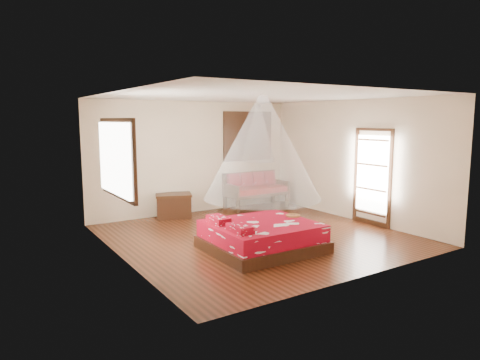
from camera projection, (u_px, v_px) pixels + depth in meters
The scene contains 10 objects.
room at pixel (257, 167), 8.51m from camera, with size 5.54×5.54×2.84m.
bed at pixel (261, 236), 7.74m from camera, with size 1.94×1.76×0.63m.
daybed at pixel (255, 188), 11.47m from camera, with size 1.70×0.76×0.94m.
storage_chest at pixel (174, 205), 10.31m from camera, with size 1.00×0.87×0.58m.
shutter_panel at pixel (248, 136), 11.56m from camera, with size 1.52×0.06×1.32m.
window_left at pixel (118, 158), 7.18m from camera, with size 0.10×1.74×1.34m.
glazed_door at pixel (372, 177), 9.51m from camera, with size 0.08×1.02×2.16m.
wine_tray at pixel (293, 213), 8.21m from camera, with size 0.28×0.28×0.22m.
mosquito_net_main at pixel (262, 148), 7.52m from camera, with size 2.09×2.09×1.80m, color white.
mosquito_net_daybed at pixel (258, 133), 11.16m from camera, with size 0.90×0.90×1.50m, color white.
Camera 1 is at (-4.86, -6.94, 2.35)m, focal length 32.00 mm.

